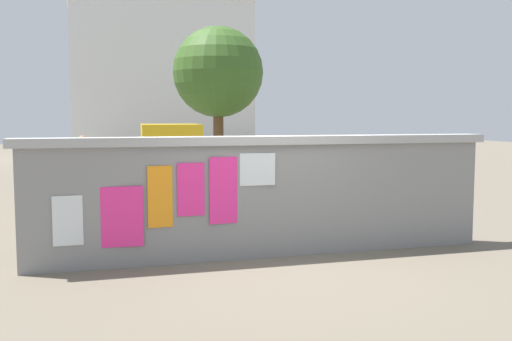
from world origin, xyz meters
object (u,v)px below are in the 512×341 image
(person_walking, at_px, (283,179))
(person_bystander, at_px, (84,165))
(bicycle_near, at_px, (89,226))
(auto_rickshaw_truck, at_px, (217,168))
(motorcycle, at_px, (369,204))
(tree_roadside, at_px, (218,73))

(person_walking, height_order, person_bystander, same)
(bicycle_near, bearing_deg, person_bystander, 91.27)
(auto_rickshaw_truck, distance_m, bicycle_near, 4.20)
(auto_rickshaw_truck, relative_size, motorcycle, 1.94)
(motorcycle, distance_m, bicycle_near, 4.75)
(person_walking, bearing_deg, tree_roadside, 83.14)
(auto_rickshaw_truck, bearing_deg, person_walking, -82.72)
(bicycle_near, height_order, person_walking, person_walking)
(auto_rickshaw_truck, distance_m, person_walking, 3.21)
(auto_rickshaw_truck, bearing_deg, bicycle_near, -130.09)
(bicycle_near, bearing_deg, motorcycle, 2.17)
(motorcycle, bearing_deg, person_bystander, 144.22)
(bicycle_near, xyz_separation_m, person_bystander, (-0.08, 3.66, 0.62))
(auto_rickshaw_truck, xyz_separation_m, bicycle_near, (-2.68, -3.19, -0.54))
(motorcycle, distance_m, tree_roadside, 11.08)
(auto_rickshaw_truck, bearing_deg, motorcycle, -55.47)
(person_walking, height_order, tree_roadside, tree_roadside)
(bicycle_near, xyz_separation_m, tree_roadside, (4.39, 10.82, 3.16))
(motorcycle, xyz_separation_m, bicycle_near, (-4.75, -0.18, -0.10))
(motorcycle, distance_m, person_bystander, 5.98)
(person_walking, relative_size, person_bystander, 1.00)
(motorcycle, distance_m, person_walking, 1.75)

